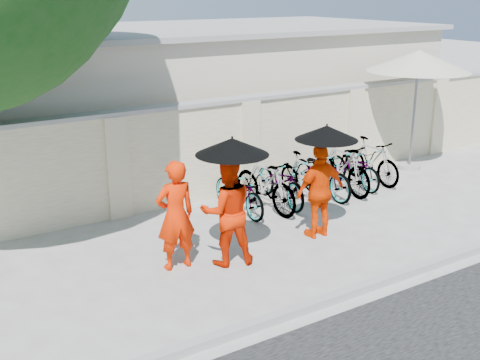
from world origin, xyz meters
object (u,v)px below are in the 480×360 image
monk_center (227,211)px  monk_right (320,191)px  monk_left (175,215)px  patio_umbrella (419,62)px

monk_center → monk_right: size_ratio=1.05×
monk_left → monk_right: bearing=177.4°
monk_left → monk_right: 2.75m
monk_left → monk_center: (0.77, -0.29, 0.01)m
monk_right → patio_umbrella: (4.64, 2.10, 1.76)m
monk_center → monk_left: bearing=-3.5°
monk_left → monk_right: monk_left is taller
monk_right → patio_umbrella: patio_umbrella is taller
monk_left → patio_umbrella: (7.38, 1.90, 1.72)m
monk_center → monk_right: bearing=-160.5°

